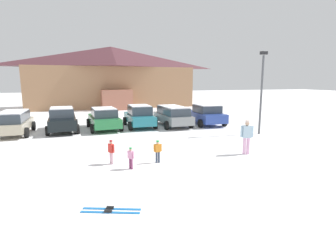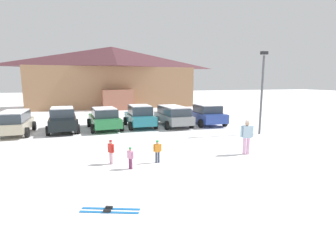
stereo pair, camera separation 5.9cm
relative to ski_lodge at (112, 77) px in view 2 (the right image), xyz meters
The scene contains 14 objects.
ground 31.37m from the ski_lodge, 90.08° to the right, with size 160.00×160.00×0.00m, color white.
ski_lodge is the anchor object (origin of this frame).
parked_beige_suv 19.49m from the ski_lodge, 114.73° to the right, with size 2.12×4.23×1.56m.
parked_black_sedan 18.24m from the ski_lodge, 106.44° to the right, with size 2.31×4.21×1.71m.
parked_green_coupe 17.62m from the ski_lodge, 97.46° to the right, with size 2.48×4.49×1.58m.
parked_teal_hatchback 17.39m from the ski_lodge, 88.65° to the right, with size 2.13×4.05×1.69m.
parked_grey_wagon 17.93m from the ski_lodge, 80.28° to the right, with size 2.31×4.49×1.56m.
parked_blue_hatchback 18.72m from the ski_lodge, 71.74° to the right, with size 2.26×4.09×1.63m.
skier_child_in_pink_snowsuit 26.83m from the ski_lodge, 93.90° to the right, with size 0.24×0.27×0.89m.
skier_child_in_red_jacket 26.00m from the ski_lodge, 95.56° to the right, with size 0.26×0.34×1.05m.
skier_child_in_orange_jacket 26.29m from the ski_lodge, 91.23° to the right, with size 0.37×0.14×0.99m.
skier_adult_in_blue_parka 26.49m from the ski_lodge, 81.49° to the right, with size 0.59×0.36×1.67m.
pair_of_skis 30.23m from the ski_lodge, 95.58° to the right, with size 1.63×0.83×0.08m.
lamp_post 23.33m from the ski_lodge, 71.16° to the right, with size 0.44×0.24×5.35m.
Camera 2 is at (-3.28, -5.58, 3.54)m, focal length 28.00 mm.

